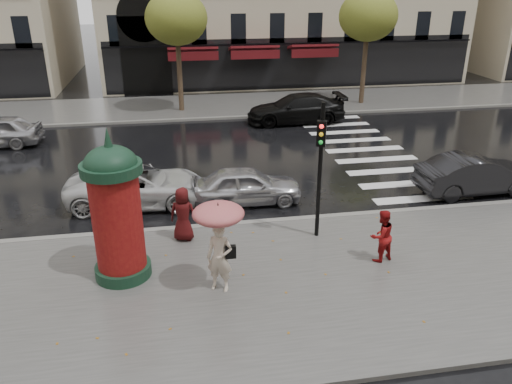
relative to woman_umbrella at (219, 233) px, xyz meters
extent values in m
plane|color=black|center=(1.70, 0.51, -1.68)|extent=(160.00, 160.00, 0.00)
cube|color=#474744|center=(1.70, 0.01, -1.62)|extent=(90.00, 7.00, 0.12)
cube|color=#474744|center=(1.70, 19.51, -1.62)|extent=(90.00, 6.00, 0.12)
cube|color=slate|center=(1.70, 3.51, -1.61)|extent=(90.00, 0.25, 0.14)
cube|color=slate|center=(1.70, 16.51, -1.61)|extent=(90.00, 0.25, 0.14)
cube|color=silver|center=(7.70, 10.11, -1.68)|extent=(3.60, 11.75, 0.01)
cylinder|color=#38281C|center=(-0.30, 18.51, 0.92)|extent=(0.28, 0.28, 5.20)
ellipsoid|color=#545D1D|center=(-0.30, 18.51, 3.52)|extent=(3.40, 3.40, 2.89)
cylinder|color=#38281C|center=(10.70, 18.51, 0.92)|extent=(0.28, 0.28, 5.20)
ellipsoid|color=#545D1D|center=(10.70, 18.51, 3.52)|extent=(3.40, 3.40, 2.89)
imported|color=beige|center=(0.00, 0.00, -0.67)|extent=(0.77, 0.66, 1.78)
cylinder|color=black|center=(0.00, 0.00, -0.08)|extent=(0.02, 0.02, 1.13)
ellipsoid|color=#BC2358|center=(0.00, 0.00, 0.51)|extent=(1.23, 1.23, 0.43)
cone|color=black|center=(0.00, 0.00, 0.76)|extent=(0.04, 0.04, 0.09)
cube|color=black|center=(0.26, -0.07, -0.50)|extent=(0.26, 0.12, 0.33)
imported|color=maroon|center=(4.43, 0.64, -0.82)|extent=(0.86, 0.76, 1.48)
imported|color=#420D0E|center=(-0.78, 2.74, -0.75)|extent=(0.91, 0.73, 1.63)
cylinder|color=#133321|center=(-2.42, 1.07, -1.41)|extent=(1.43, 1.43, 0.31)
cylinder|color=maroon|center=(-2.42, 1.07, 0.02)|extent=(1.23, 1.23, 2.56)
cylinder|color=#133321|center=(-2.42, 1.07, 1.40)|extent=(1.47, 1.47, 0.26)
ellipsoid|color=#133321|center=(-2.42, 1.07, 1.51)|extent=(1.27, 1.27, 0.89)
cone|color=#133321|center=(-2.42, 1.07, 2.17)|extent=(0.20, 0.20, 0.46)
cylinder|color=black|center=(3.14, 2.31, 0.46)|extent=(0.12, 0.12, 4.04)
cube|color=black|center=(3.06, 2.10, 1.67)|extent=(0.30, 0.26, 0.71)
imported|color=#B8B8BD|center=(1.47, 5.27, -1.04)|extent=(3.83, 1.64, 1.29)
imported|color=black|center=(9.77, 4.71, -0.97)|extent=(4.33, 1.60, 1.42)
imported|color=silver|center=(-2.21, 5.81, -1.01)|extent=(4.92, 2.50, 1.33)
imported|color=black|center=(5.69, 15.15, -0.92)|extent=(5.25, 2.18, 1.52)
camera|label=1|loc=(-0.92, -10.45, 5.57)|focal=35.00mm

